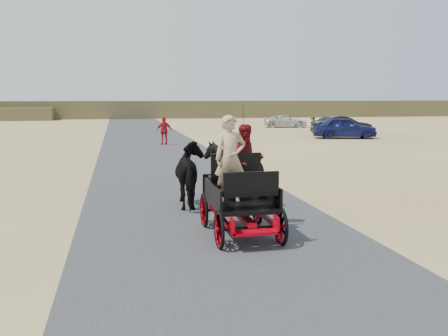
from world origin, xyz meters
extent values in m
plane|color=tan|center=(0.00, 0.00, 0.00)|extent=(140.00, 140.00, 0.00)
cube|color=#38383A|center=(0.00, 0.00, 0.01)|extent=(6.00, 140.00, 0.01)
cube|color=brown|center=(0.00, 62.00, 1.20)|extent=(140.00, 6.00, 2.40)
imported|color=black|center=(-0.11, 3.50, 0.85)|extent=(0.91, 2.01, 1.70)
imported|color=black|center=(0.99, 3.50, 0.85)|extent=(1.37, 1.54, 1.70)
imported|color=tan|center=(0.24, 0.55, 1.62)|extent=(0.66, 0.43, 1.80)
imported|color=#660C0F|center=(0.74, 1.10, 1.51)|extent=(0.77, 0.60, 1.58)
imported|color=red|center=(0.77, 21.07, 0.86)|extent=(1.07, 0.60, 1.73)
imported|color=navy|center=(13.70, 23.29, 0.76)|extent=(4.76, 2.82, 1.52)
imported|color=black|center=(14.69, 25.83, 0.74)|extent=(4.54, 1.70, 1.48)
imported|color=#0C4C19|center=(16.35, 30.68, 0.59)|extent=(4.39, 3.45, 1.19)
imported|color=silver|center=(13.94, 36.62, 0.58)|extent=(4.46, 2.70, 1.16)
camera|label=1|loc=(-2.04, -9.47, 2.88)|focal=40.00mm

